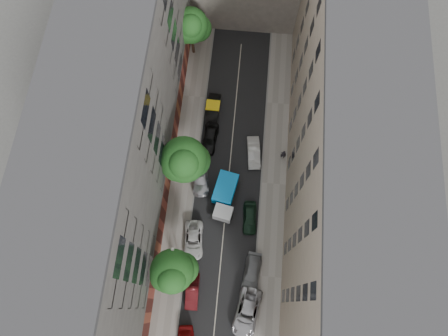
# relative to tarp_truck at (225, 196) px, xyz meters

# --- Properties ---
(ground) EXTENTS (120.00, 120.00, 0.00)m
(ground) POSITION_rel_tarp_truck_xyz_m (0.23, 2.46, -1.42)
(ground) COLOR #4C4C49
(ground) RESTS_ON ground
(road_surface) EXTENTS (8.00, 44.00, 0.02)m
(road_surface) POSITION_rel_tarp_truck_xyz_m (0.23, 2.46, -1.41)
(road_surface) COLOR black
(road_surface) RESTS_ON ground
(sidewalk_left) EXTENTS (3.00, 44.00, 0.15)m
(sidewalk_left) POSITION_rel_tarp_truck_xyz_m (-5.27, 2.46, -1.35)
(sidewalk_left) COLOR gray
(sidewalk_left) RESTS_ON ground
(sidewalk_right) EXTENTS (3.00, 44.00, 0.15)m
(sidewalk_right) POSITION_rel_tarp_truck_xyz_m (5.73, 2.46, -1.35)
(sidewalk_right) COLOR gray
(sidewalk_right) RESTS_ON ground
(building_left) EXTENTS (8.00, 44.00, 20.00)m
(building_left) POSITION_rel_tarp_truck_xyz_m (-10.77, 2.46, 8.58)
(building_left) COLOR #494744
(building_left) RESTS_ON ground
(building_right) EXTENTS (8.00, 44.00, 20.00)m
(building_right) POSITION_rel_tarp_truck_xyz_m (11.23, 2.46, 8.58)
(building_right) COLOR tan
(building_right) RESTS_ON ground
(tarp_truck) EXTENTS (3.21, 5.95, 2.58)m
(tarp_truck) POSITION_rel_tarp_truck_xyz_m (0.00, 0.00, 0.00)
(tarp_truck) COLOR black
(tarp_truck) RESTS_ON ground
(car_left_1) EXTENTS (1.55, 4.02, 1.31)m
(car_left_1) POSITION_rel_tarp_truck_xyz_m (-2.57, -10.93, -0.77)
(car_left_1) COLOR #490E11
(car_left_1) RESTS_ON ground
(car_left_2) EXTENTS (2.53, 4.77, 1.28)m
(car_left_2) POSITION_rel_tarp_truck_xyz_m (-3.11, -5.34, -0.78)
(car_left_2) COLOR silver
(car_left_2) RESTS_ON ground
(car_left_3) EXTENTS (2.60, 5.04, 1.40)m
(car_left_3) POSITION_rel_tarp_truck_xyz_m (-3.17, 2.26, -0.72)
(car_left_3) COLOR #B3B2B7
(car_left_3) RESTS_ON ground
(car_left_4) EXTENTS (2.14, 4.52, 1.49)m
(car_left_4) POSITION_rel_tarp_truck_xyz_m (-2.57, 7.44, -0.68)
(car_left_4) COLOR black
(car_left_4) RESTS_ON ground
(car_left_5) EXTENTS (1.68, 4.51, 1.47)m
(car_left_5) POSITION_rel_tarp_truck_xyz_m (-2.57, 11.46, -0.69)
(car_left_5) COLOR black
(car_left_5) RESTS_ON ground
(car_right_0) EXTENTS (3.33, 5.70, 1.49)m
(car_right_0) POSITION_rel_tarp_truck_xyz_m (3.59, -12.54, -0.68)
(car_right_0) COLOR #B2B1B6
(car_right_0) RESTS_ON ground
(car_right_1) EXTENTS (2.27, 4.62, 1.29)m
(car_right_1) POSITION_rel_tarp_truck_xyz_m (3.83, -8.34, -0.78)
(car_right_1) COLOR slate
(car_right_1) RESTS_ON ground
(car_right_2) EXTENTS (1.81, 4.09, 1.37)m
(car_right_2) POSITION_rel_tarp_truck_xyz_m (3.15, -2.14, -0.74)
(car_right_2) COLOR black
(car_right_2) RESTS_ON ground
(car_right_3) EXTENTS (1.99, 4.36, 1.39)m
(car_right_3) POSITION_rel_tarp_truck_xyz_m (3.03, 6.06, -0.73)
(car_right_3) COLOR silver
(car_right_3) RESTS_ON ground
(tree_near) EXTENTS (4.83, 4.47, 8.25)m
(tree_near) POSITION_rel_tarp_truck_xyz_m (-4.27, -9.46, 4.33)
(tree_near) COLOR #382619
(tree_near) RESTS_ON sidewalk_left
(tree_mid) EXTENTS (5.32, 5.06, 9.47)m
(tree_mid) POSITION_rel_tarp_truck_xyz_m (-4.47, 2.04, 5.18)
(tree_mid) COLOR #382619
(tree_mid) RESTS_ON sidewalk_left
(tree_far) EXTENTS (4.84, 4.49, 7.87)m
(tree_far) POSITION_rel_tarp_truck_xyz_m (-6.07, 20.20, 4.01)
(tree_far) COLOR #382619
(tree_far) RESTS_ON sidewalk_left
(lamp_post) EXTENTS (0.36, 0.36, 7.17)m
(lamp_post) POSITION_rel_tarp_truck_xyz_m (-4.46, -7.37, 3.08)
(lamp_post) COLOR #1B6136
(lamp_post) RESTS_ON sidewalk_left
(pedestrian) EXTENTS (0.76, 0.56, 1.90)m
(pedestrian) POSITION_rel_tarp_truck_xyz_m (6.63, 5.99, -0.32)
(pedestrian) COLOR black
(pedestrian) RESTS_ON sidewalk_right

